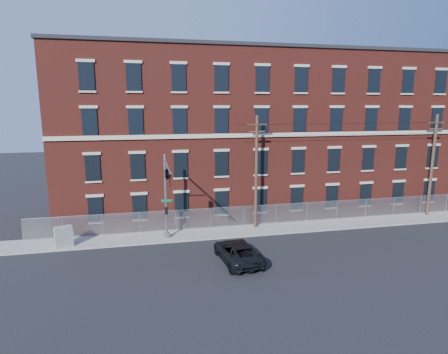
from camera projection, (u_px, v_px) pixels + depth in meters
name	position (u px, v px, depth m)	size (l,w,h in m)	color
ground	(252.00, 254.00, 27.69)	(140.00, 140.00, 0.00)	black
sidewalk	(358.00, 222.00, 34.96)	(65.00, 3.00, 0.12)	gray
mill_building	(319.00, 130.00, 41.99)	(55.30, 14.32, 16.30)	maroon
chain_link_fence	(352.00, 208.00, 36.01)	(59.06, 0.06, 1.85)	#A5A8AD
traffic_signal_mast	(167.00, 181.00, 27.51)	(0.90, 6.75, 7.00)	#9EA0A5
utility_pole_near	(256.00, 170.00, 32.46)	(1.80, 0.28, 10.00)	#442E22
utility_pole_mid	(432.00, 164.00, 36.18)	(1.80, 0.28, 10.00)	#442E22
overhead_wires	(436.00, 125.00, 35.46)	(40.00, 0.62, 0.62)	black
pickup_truck	(238.00, 252.00, 26.21)	(2.42, 5.24, 1.46)	black
utility_cabinet	(64.00, 237.00, 28.65)	(1.29, 0.65, 1.62)	gray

